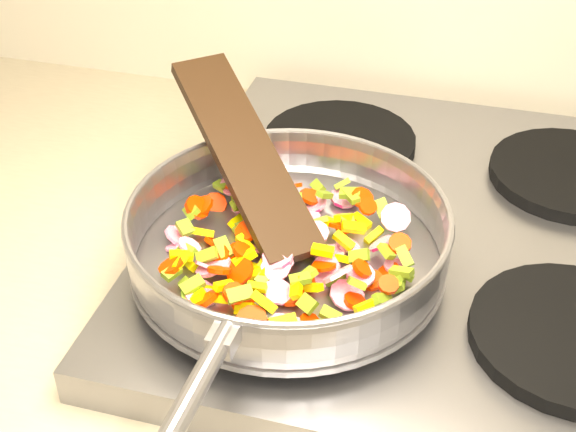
# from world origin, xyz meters

# --- Properties ---
(cooktop) EXTENTS (0.60, 0.60, 0.04)m
(cooktop) POSITION_xyz_m (-0.70, 1.67, 0.92)
(cooktop) COLOR #939399
(cooktop) RESTS_ON counter_top
(grate_fl) EXTENTS (0.19, 0.19, 0.02)m
(grate_fl) POSITION_xyz_m (-0.84, 1.52, 0.95)
(grate_fl) COLOR black
(grate_fl) RESTS_ON cooktop
(grate_fr) EXTENTS (0.19, 0.19, 0.02)m
(grate_fr) POSITION_xyz_m (-0.56, 1.52, 0.95)
(grate_fr) COLOR black
(grate_fr) RESTS_ON cooktop
(grate_bl) EXTENTS (0.19, 0.19, 0.02)m
(grate_bl) POSITION_xyz_m (-0.84, 1.81, 0.95)
(grate_bl) COLOR black
(grate_bl) RESTS_ON cooktop
(grate_br) EXTENTS (0.19, 0.19, 0.02)m
(grate_br) POSITION_xyz_m (-0.56, 1.81, 0.95)
(grate_br) COLOR black
(grate_br) RESTS_ON cooktop
(saute_pan) EXTENTS (0.36, 0.53, 0.06)m
(saute_pan) POSITION_xyz_m (-0.84, 1.55, 0.99)
(saute_pan) COLOR #9E9EA5
(saute_pan) RESTS_ON grate_fl
(vegetable_heap) EXTENTS (0.26, 0.26, 0.05)m
(vegetable_heap) POSITION_xyz_m (-0.84, 1.55, 0.98)
(vegetable_heap) COLOR olive
(vegetable_heap) RESTS_ON saute_pan
(wooden_spatula) EXTENTS (0.22, 0.24, 0.11)m
(wooden_spatula) POSITION_xyz_m (-0.91, 1.62, 1.03)
(wooden_spatula) COLOR black
(wooden_spatula) RESTS_ON saute_pan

